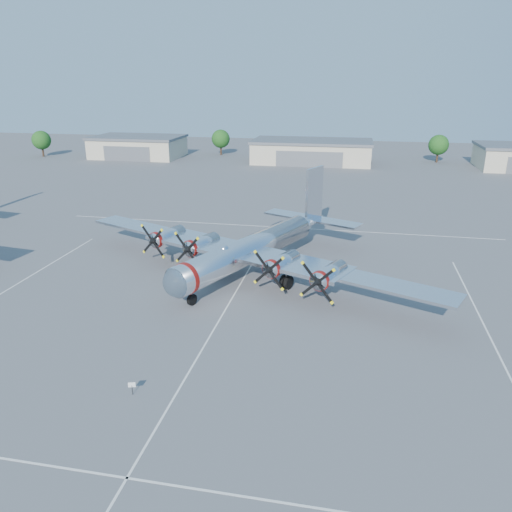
% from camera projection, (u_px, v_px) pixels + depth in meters
% --- Properties ---
extents(ground, '(260.00, 260.00, 0.00)m').
position_uv_depth(ground, '(230.00, 302.00, 46.09)').
color(ground, '#545457').
rests_on(ground, ground).
extents(parking_lines, '(60.00, 50.08, 0.01)m').
position_uv_depth(parking_lines, '(225.00, 310.00, 44.48)').
color(parking_lines, silver).
rests_on(parking_lines, ground).
extents(hangar_west, '(22.60, 14.60, 5.40)m').
position_uv_depth(hangar_west, '(138.00, 147.00, 129.12)').
color(hangar_west, '#C3B69B').
rests_on(hangar_west, ground).
extents(hangar_center, '(28.60, 14.60, 5.40)m').
position_uv_depth(hangar_center, '(312.00, 151.00, 120.87)').
color(hangar_center, '#C3B69B').
rests_on(hangar_center, ground).
extents(tree_far_west, '(4.80, 4.80, 6.64)m').
position_uv_depth(tree_far_west, '(41.00, 140.00, 129.53)').
color(tree_far_west, '#382619').
rests_on(tree_far_west, ground).
extents(tree_west, '(4.80, 4.80, 6.64)m').
position_uv_depth(tree_west, '(221.00, 139.00, 132.36)').
color(tree_west, '#382619').
rests_on(tree_west, ground).
extents(tree_east, '(4.80, 4.80, 6.64)m').
position_uv_depth(tree_east, '(439.00, 145.00, 120.43)').
color(tree_east, '#382619').
rests_on(tree_east, ground).
extents(main_bomber_b29, '(50.80, 43.93, 9.43)m').
position_uv_depth(main_bomber_b29, '(255.00, 272.00, 53.14)').
color(main_bomber_b29, silver).
rests_on(main_bomber_b29, ground).
extents(info_placard, '(0.47, 0.18, 0.92)m').
position_uv_depth(info_placard, '(132.00, 386.00, 32.37)').
color(info_placard, black).
rests_on(info_placard, ground).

